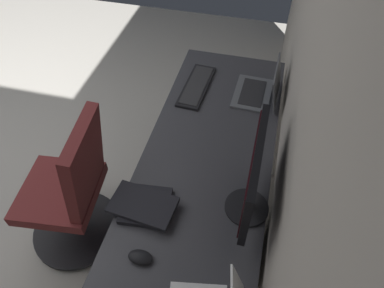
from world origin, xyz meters
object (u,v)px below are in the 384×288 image
object	(u,v)px
monitor_primary	(253,176)
mouse_main	(140,257)
office_chair	(73,194)
keyboard_main	(196,86)
book_stack_near	(144,205)
laptop_leftmost	(262,89)
drawer_pedestal	(194,259)

from	to	relation	value
monitor_primary	mouse_main	bearing A→B (deg)	-48.09
office_chair	keyboard_main	bearing A→B (deg)	144.83
monitor_primary	book_stack_near	xyz separation A→B (m)	(0.11, -0.45, -0.22)
keyboard_main	office_chair	bearing A→B (deg)	-35.17
mouse_main	office_chair	bearing A→B (deg)	-123.14
mouse_main	monitor_primary	bearing A→B (deg)	131.91
mouse_main	book_stack_near	world-z (taller)	book_stack_near
keyboard_main	mouse_main	size ratio (longest dim) A/B	4.11
laptop_leftmost	office_chair	distance (m)	1.25
drawer_pedestal	book_stack_near	xyz separation A→B (m)	(-0.02, -0.24, 0.41)
monitor_primary	mouse_main	xyz separation A→B (m)	(0.35, -0.39, -0.23)
book_stack_near	drawer_pedestal	bearing A→B (deg)	85.86
laptop_leftmost	mouse_main	xyz separation A→B (m)	(1.15, -0.36, -0.03)
book_stack_near	office_chair	world-z (taller)	office_chair
drawer_pedestal	book_stack_near	distance (m)	0.47
book_stack_near	office_chair	distance (m)	0.60
drawer_pedestal	laptop_leftmost	xyz separation A→B (m)	(-0.93, 0.19, 0.43)
keyboard_main	book_stack_near	xyz separation A→B (m)	(0.90, -0.03, 0.01)
drawer_pedestal	office_chair	distance (m)	0.77
drawer_pedestal	keyboard_main	xyz separation A→B (m)	(-0.91, -0.21, 0.39)
laptop_leftmost	office_chair	size ratio (longest dim) A/B	0.33
monitor_primary	mouse_main	distance (m)	0.56
mouse_main	office_chair	xyz separation A→B (m)	(-0.37, -0.57, -0.29)
laptop_leftmost	mouse_main	distance (m)	1.20
laptop_leftmost	book_stack_near	size ratio (longest dim) A/B	1.05
keyboard_main	book_stack_near	world-z (taller)	book_stack_near
laptop_leftmost	mouse_main	bearing A→B (deg)	-17.50
drawer_pedestal	keyboard_main	world-z (taller)	keyboard_main
laptop_leftmost	office_chair	bearing A→B (deg)	-50.27
book_stack_near	office_chair	bearing A→B (deg)	-105.33
drawer_pedestal	monitor_primary	xyz separation A→B (m)	(-0.13, 0.21, 0.62)
drawer_pedestal	mouse_main	world-z (taller)	mouse_main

